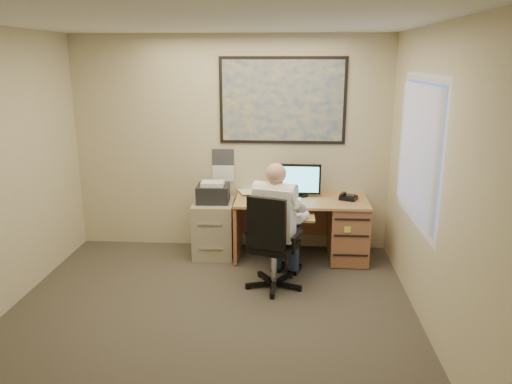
# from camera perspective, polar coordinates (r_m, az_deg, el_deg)

# --- Properties ---
(room_shell) EXTENTS (4.00, 4.50, 2.70)m
(room_shell) POSITION_cam_1_polar(r_m,az_deg,el_deg) (4.17, -6.46, 0.34)
(room_shell) COLOR #3B372E
(room_shell) RESTS_ON ground
(desk) EXTENTS (1.60, 0.97, 1.15)m
(desk) POSITION_cam_1_polar(r_m,az_deg,el_deg) (6.20, 8.18, -3.53)
(desk) COLOR tan
(desk) RESTS_ON ground
(world_map) EXTENTS (1.56, 0.03, 1.06)m
(world_map) POSITION_cam_1_polar(r_m,az_deg,el_deg) (6.22, 3.06, 10.37)
(world_map) COLOR #1E4C93
(world_map) RESTS_ON room_shell
(wall_calendar) EXTENTS (0.28, 0.01, 0.42)m
(wall_calendar) POSITION_cam_1_polar(r_m,az_deg,el_deg) (6.40, -3.78, 3.06)
(wall_calendar) COLOR white
(wall_calendar) RESTS_ON room_shell
(window_blinds) EXTENTS (0.06, 1.40, 1.30)m
(window_blinds) POSITION_cam_1_polar(r_m,az_deg,el_deg) (5.00, 18.11, 4.48)
(window_blinds) COLOR beige
(window_blinds) RESTS_ON room_shell
(filing_cabinet) EXTENTS (0.51, 0.60, 0.95)m
(filing_cabinet) POSITION_cam_1_polar(r_m,az_deg,el_deg) (6.27, -4.83, -3.59)
(filing_cabinet) COLOR #A49D84
(filing_cabinet) RESTS_ON ground
(office_chair) EXTENTS (0.81, 0.81, 1.06)m
(office_chair) POSITION_cam_1_polar(r_m,az_deg,el_deg) (5.36, 2.25, -7.95)
(office_chair) COLOR black
(office_chair) RESTS_ON ground
(person) EXTENTS (0.79, 0.95, 1.36)m
(person) POSITION_cam_1_polar(r_m,az_deg,el_deg) (5.30, 2.13, -3.92)
(person) COLOR white
(person) RESTS_ON office_chair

